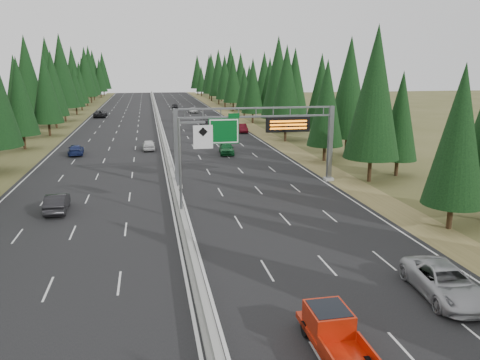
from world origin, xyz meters
name	(u,v)px	position (x,y,z in m)	size (l,w,h in m)	color
road	(160,129)	(0.00, 80.00, 0.04)	(32.00, 260.00, 0.08)	black
shoulder_right	(251,127)	(17.80, 80.00, 0.03)	(3.60, 260.00, 0.06)	olive
shoulder_left	(62,132)	(-17.80, 80.00, 0.03)	(3.60, 260.00, 0.06)	#4C4C23
median_barrier	(160,128)	(0.00, 80.00, 0.41)	(0.70, 260.00, 0.85)	gray
sign_gantry	(262,134)	(8.92, 34.88, 5.27)	(16.75, 0.98, 7.80)	slate
hov_sign_pole	(188,161)	(0.58, 24.97, 4.72)	(2.80, 0.50, 8.00)	slate
tree_row_right	(292,84)	(21.94, 66.85, 8.91)	(11.65, 243.05, 18.82)	black
tree_row_left	(34,80)	(-21.78, 79.93, 9.43)	(12.24, 242.65, 18.87)	black
silver_minivan	(445,282)	(12.53, 9.60, 0.89)	(2.70, 5.85, 1.63)	#ABACB0
red_pickup	(332,328)	(5.00, 6.41, 0.99)	(1.81, 5.07, 1.65)	black
car_ahead_green	(227,148)	(8.14, 52.06, 0.89)	(1.91, 4.76, 1.62)	#145828
car_ahead_dkred	(242,128)	(14.50, 72.87, 0.83)	(1.60, 4.58, 1.51)	#580C17
car_ahead_dkgrey	(207,125)	(8.78, 78.99, 0.89)	(2.28, 5.61, 1.63)	black
car_ahead_white	(193,110)	(9.36, 111.13, 0.74)	(2.18, 4.73, 1.32)	silver
car_ahead_far	(175,106)	(5.44, 124.25, 0.80)	(1.69, 4.20, 1.43)	black
car_onc_near	(57,203)	(-9.96, 29.05, 0.85)	(1.62, 4.65, 1.53)	black
car_onc_blue	(76,150)	(-12.05, 55.48, 0.77)	(1.92, 4.73, 1.37)	navy
car_onc_white	(149,145)	(-2.32, 57.33, 0.83)	(1.77, 4.40, 1.50)	silver
car_onc_far	(100,114)	(-13.19, 104.73, 0.90)	(2.71, 5.87, 1.63)	black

